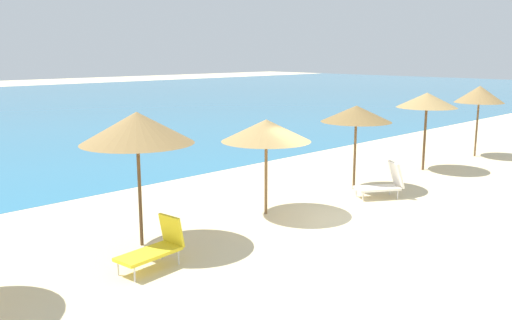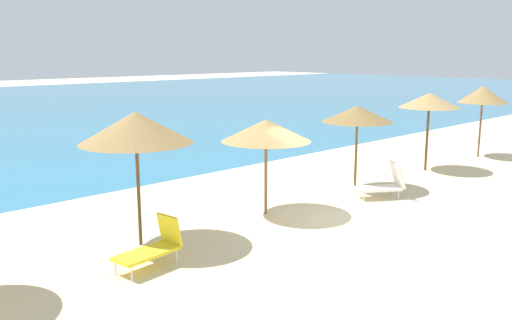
{
  "view_description": "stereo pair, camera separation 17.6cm",
  "coord_description": "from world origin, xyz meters",
  "px_view_note": "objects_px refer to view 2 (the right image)",
  "views": [
    {
      "loc": [
        -10.98,
        -8.25,
        4.29
      ],
      "look_at": [
        -0.89,
        2.04,
        1.43
      ],
      "focal_mm": 37.96,
      "sensor_mm": 36.0,
      "label": 1
    },
    {
      "loc": [
        -10.85,
        -8.38,
        4.29
      ],
      "look_at": [
        -0.89,
        2.04,
        1.43
      ],
      "focal_mm": 37.96,
      "sensor_mm": 36.0,
      "label": 2
    }
  ],
  "objects_px": {
    "beach_umbrella_2": "(136,128)",
    "beach_umbrella_4": "(357,114)",
    "lounge_chair_1": "(384,184)",
    "lounge_chair_0": "(153,246)",
    "beach_umbrella_3": "(266,131)",
    "beach_umbrella_6": "(483,95)",
    "beach_umbrella_5": "(429,101)"
  },
  "relations": [
    {
      "from": "beach_umbrella_3",
      "to": "beach_umbrella_5",
      "type": "height_order",
      "value": "beach_umbrella_5"
    },
    {
      "from": "beach_umbrella_3",
      "to": "beach_umbrella_5",
      "type": "relative_size",
      "value": 0.9
    },
    {
      "from": "beach_umbrella_4",
      "to": "beach_umbrella_5",
      "type": "distance_m",
      "value": 4.22
    },
    {
      "from": "beach_umbrella_5",
      "to": "beach_umbrella_6",
      "type": "bearing_deg",
      "value": -2.56
    },
    {
      "from": "beach_umbrella_4",
      "to": "beach_umbrella_3",
      "type": "bearing_deg",
      "value": 179.35
    },
    {
      "from": "beach_umbrella_3",
      "to": "beach_umbrella_5",
      "type": "bearing_deg",
      "value": -1.14
    },
    {
      "from": "beach_umbrella_3",
      "to": "lounge_chair_0",
      "type": "distance_m",
      "value": 4.75
    },
    {
      "from": "beach_umbrella_4",
      "to": "beach_umbrella_6",
      "type": "bearing_deg",
      "value": -2.08
    },
    {
      "from": "beach_umbrella_2",
      "to": "lounge_chair_1",
      "type": "xyz_separation_m",
      "value": [
        7.46,
        -1.57,
        -2.25
      ]
    },
    {
      "from": "lounge_chair_1",
      "to": "beach_umbrella_4",
      "type": "bearing_deg",
      "value": 20.14
    },
    {
      "from": "beach_umbrella_2",
      "to": "beach_umbrella_4",
      "type": "height_order",
      "value": "beach_umbrella_2"
    },
    {
      "from": "beach_umbrella_2",
      "to": "beach_umbrella_4",
      "type": "relative_size",
      "value": 1.14
    },
    {
      "from": "beach_umbrella_4",
      "to": "lounge_chair_1",
      "type": "bearing_deg",
      "value": -102.01
    },
    {
      "from": "beach_umbrella_5",
      "to": "beach_umbrella_6",
      "type": "height_order",
      "value": "beach_umbrella_6"
    },
    {
      "from": "beach_umbrella_4",
      "to": "lounge_chair_1",
      "type": "xyz_separation_m",
      "value": [
        -0.27,
        -1.26,
        -1.98
      ]
    },
    {
      "from": "beach_umbrella_6",
      "to": "lounge_chair_1",
      "type": "relative_size",
      "value": 1.95
    },
    {
      "from": "beach_umbrella_3",
      "to": "beach_umbrella_6",
      "type": "xyz_separation_m",
      "value": [
        12.21,
        -0.34,
        0.32
      ]
    },
    {
      "from": "beach_umbrella_2",
      "to": "lounge_chair_1",
      "type": "height_order",
      "value": "beach_umbrella_2"
    },
    {
      "from": "beach_umbrella_3",
      "to": "beach_umbrella_4",
      "type": "bearing_deg",
      "value": -0.65
    },
    {
      "from": "beach_umbrella_2",
      "to": "beach_umbrella_5",
      "type": "bearing_deg",
      "value": -2.04
    },
    {
      "from": "beach_umbrella_2",
      "to": "beach_umbrella_3",
      "type": "relative_size",
      "value": 1.18
    },
    {
      "from": "beach_umbrella_5",
      "to": "lounge_chair_1",
      "type": "distance_m",
      "value": 5.1
    },
    {
      "from": "lounge_chair_0",
      "to": "beach_umbrella_2",
      "type": "bearing_deg",
      "value": -27.42
    },
    {
      "from": "beach_umbrella_3",
      "to": "lounge_chair_0",
      "type": "height_order",
      "value": "beach_umbrella_3"
    },
    {
      "from": "lounge_chair_0",
      "to": "lounge_chair_1",
      "type": "relative_size",
      "value": 0.95
    },
    {
      "from": "beach_umbrella_5",
      "to": "beach_umbrella_2",
      "type": "bearing_deg",
      "value": 177.96
    },
    {
      "from": "beach_umbrella_4",
      "to": "beach_umbrella_6",
      "type": "height_order",
      "value": "beach_umbrella_6"
    },
    {
      "from": "beach_umbrella_5",
      "to": "beach_umbrella_6",
      "type": "xyz_separation_m",
      "value": [
        4.03,
        -0.18,
        0.01
      ]
    },
    {
      "from": "lounge_chair_0",
      "to": "lounge_chair_1",
      "type": "bearing_deg",
      "value": -98.27
    },
    {
      "from": "lounge_chair_0",
      "to": "lounge_chair_1",
      "type": "distance_m",
      "value": 7.96
    },
    {
      "from": "beach_umbrella_2",
      "to": "beach_umbrella_3",
      "type": "distance_m",
      "value": 3.78
    },
    {
      "from": "beach_umbrella_3",
      "to": "beach_umbrella_4",
      "type": "distance_m",
      "value": 3.98
    }
  ]
}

